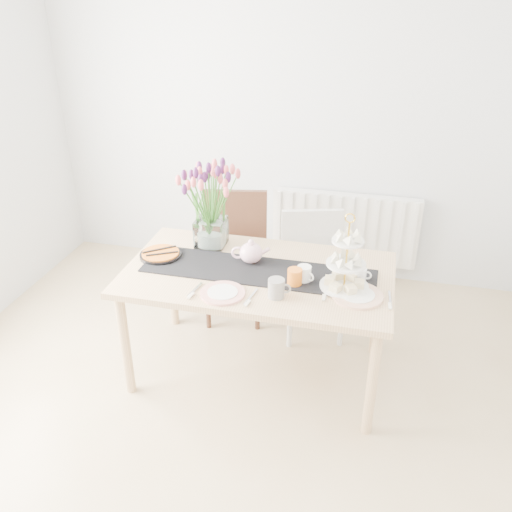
% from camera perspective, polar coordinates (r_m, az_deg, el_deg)
% --- Properties ---
extents(room_shell, '(4.50, 4.50, 4.50)m').
position_cam_1_polar(room_shell, '(2.34, -6.63, 1.01)').
color(room_shell, tan).
rests_on(room_shell, ground).
extents(radiator, '(1.20, 0.08, 0.60)m').
position_cam_1_polar(radiator, '(4.56, 9.30, 2.93)').
color(radiator, white).
rests_on(radiator, room_shell).
extents(dining_table, '(1.60, 0.90, 0.75)m').
position_cam_1_polar(dining_table, '(3.28, 0.23, -2.80)').
color(dining_table, tan).
rests_on(dining_table, ground).
extents(chair_brown, '(0.54, 0.54, 0.93)m').
position_cam_1_polar(chair_brown, '(4.00, -2.23, 1.10)').
color(chair_brown, '#361E13').
rests_on(chair_brown, ground).
extents(chair_white, '(0.54, 0.54, 0.87)m').
position_cam_1_polar(chair_white, '(3.84, 5.99, -0.86)').
color(chair_white, silver).
rests_on(chair_white, ground).
extents(table_runner, '(1.40, 0.35, 0.01)m').
position_cam_1_polar(table_runner, '(3.24, 0.23, -1.58)').
color(table_runner, black).
rests_on(table_runner, dining_table).
extents(tulip_vase, '(0.67, 0.67, 0.58)m').
position_cam_1_polar(tulip_vase, '(3.41, -4.93, 6.71)').
color(tulip_vase, silver).
rests_on(tulip_vase, dining_table).
extents(cake_stand, '(0.28, 0.28, 0.41)m').
position_cam_1_polar(cake_stand, '(3.06, 9.40, -1.46)').
color(cake_stand, gold).
rests_on(cake_stand, dining_table).
extents(teapot, '(0.26, 0.23, 0.15)m').
position_cam_1_polar(teapot, '(3.30, -0.53, 0.34)').
color(teapot, white).
rests_on(teapot, dining_table).
extents(cream_jug, '(0.09, 0.09, 0.08)m').
position_cam_1_polar(cream_jug, '(3.18, 10.80, -1.95)').
color(cream_jug, white).
rests_on(cream_jug, dining_table).
extents(tart_tin, '(0.26, 0.26, 0.03)m').
position_cam_1_polar(tart_tin, '(3.45, -10.00, 0.15)').
color(tart_tin, black).
rests_on(tart_tin, dining_table).
extents(mug_grey, '(0.11, 0.11, 0.11)m').
position_cam_1_polar(mug_grey, '(2.97, 2.14, -3.42)').
color(mug_grey, gray).
rests_on(mug_grey, dining_table).
extents(mug_white, '(0.11, 0.11, 0.10)m').
position_cam_1_polar(mug_white, '(3.13, 5.09, -1.89)').
color(mug_white, white).
rests_on(mug_white, dining_table).
extents(mug_orange, '(0.12, 0.12, 0.10)m').
position_cam_1_polar(mug_orange, '(3.09, 4.10, -2.24)').
color(mug_orange, orange).
rests_on(mug_orange, dining_table).
extents(plate_left, '(0.29, 0.29, 0.01)m').
position_cam_1_polar(plate_left, '(3.03, -3.54, -3.92)').
color(plate_left, white).
rests_on(plate_left, dining_table).
extents(plate_right, '(0.31, 0.31, 0.01)m').
position_cam_1_polar(plate_right, '(3.05, 10.62, -4.10)').
color(plate_right, white).
rests_on(plate_right, dining_table).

